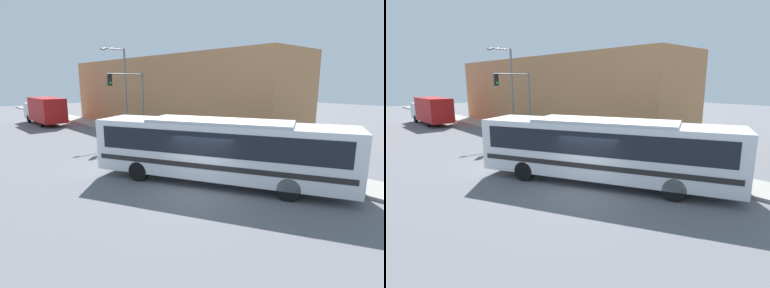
# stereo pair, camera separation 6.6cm
# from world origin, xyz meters

# --- Properties ---
(ground_plane) EXTENTS (120.00, 120.00, 0.00)m
(ground_plane) POSITION_xyz_m (0.00, 0.00, 0.00)
(ground_plane) COLOR slate
(sidewalk) EXTENTS (2.51, 70.00, 0.16)m
(sidewalk) POSITION_xyz_m (5.75, 20.00, 0.08)
(sidewalk) COLOR gray
(sidewalk) RESTS_ON ground_plane
(building_facade) EXTENTS (6.00, 29.30, 7.17)m
(building_facade) POSITION_xyz_m (10.01, 15.65, 3.59)
(building_facade) COLOR #B27A4C
(building_facade) RESTS_ON ground_plane
(city_bus) EXTENTS (7.78, 12.23, 3.14)m
(city_bus) POSITION_xyz_m (1.35, 0.28, 1.82)
(city_bus) COLOR silver
(city_bus) RESTS_ON ground_plane
(delivery_truck) EXTENTS (2.41, 8.32, 3.09)m
(delivery_truck) POSITION_xyz_m (1.62, 27.63, 1.68)
(delivery_truck) COLOR #B21919
(delivery_truck) RESTS_ON ground_plane
(fire_hydrant) EXTENTS (0.27, 0.36, 0.77)m
(fire_hydrant) POSITION_xyz_m (5.10, 5.72, 0.54)
(fire_hydrant) COLOR red
(fire_hydrant) RESTS_ON sidewalk
(traffic_light_pole) EXTENTS (3.28, 0.35, 5.47)m
(traffic_light_pole) POSITION_xyz_m (4.15, 12.72, 3.90)
(traffic_light_pole) COLOR slate
(traffic_light_pole) RESTS_ON sidewalk
(parking_meter) EXTENTS (0.14, 0.14, 1.24)m
(parking_meter) POSITION_xyz_m (5.10, 7.82, 1.01)
(parking_meter) COLOR slate
(parking_meter) RESTS_ON sidewalk
(street_lamp) EXTENTS (2.42, 0.28, 7.65)m
(street_lamp) POSITION_xyz_m (5.06, 15.68, 4.65)
(street_lamp) COLOR slate
(street_lamp) RESTS_ON sidewalk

